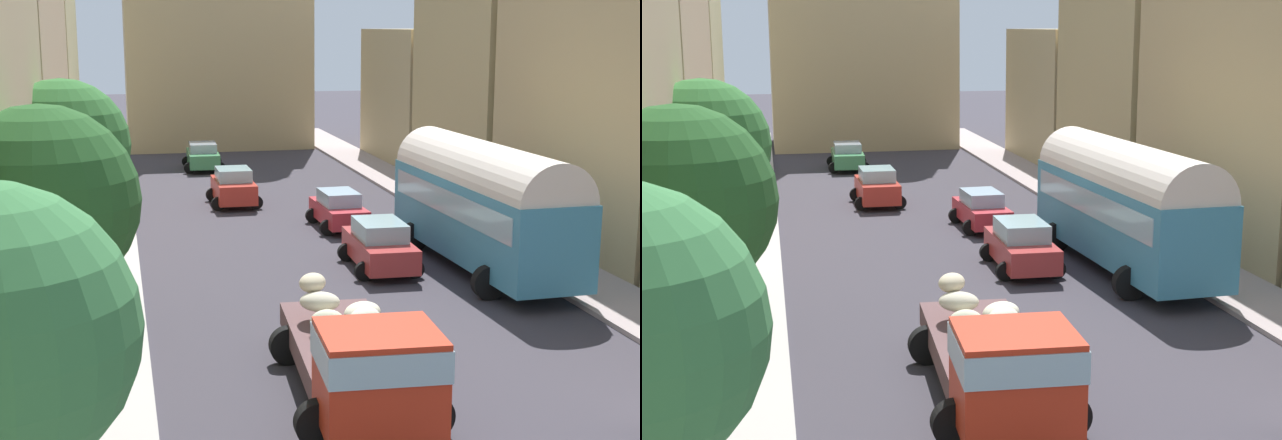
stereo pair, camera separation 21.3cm
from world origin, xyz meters
TOP-DOWN VIEW (x-y plane):
  - ground_plane at (0.00, 27.00)m, footprint 154.00×154.00m
  - sidewalk_left at (-7.25, 27.00)m, footprint 2.50×70.00m
  - sidewalk_right at (7.25, 27.00)m, footprint 2.50×70.00m
  - building_left_3 at (-11.00, 41.60)m, footprint 5.51×11.80m
  - building_right_2 at (11.25, 22.78)m, footprint 5.51×11.15m
  - building_right_3 at (10.61, 34.01)m, footprint 4.65×10.05m
  - building_right_4 at (11.25, 44.48)m, footprint 5.51×10.04m
  - distant_church at (0.00, 54.33)m, footprint 11.71×7.61m
  - parked_bus_1 at (4.85, 20.32)m, footprint 3.60×10.05m
  - cargo_truck_0 at (-1.89, 10.14)m, footprint 3.35×7.49m
  - car_0 at (-1.61, 33.15)m, footprint 2.26×3.65m
  - car_1 at (-1.97, 43.82)m, footprint 2.29×4.02m
  - car_2 at (1.65, 21.12)m, footprint 2.31×4.11m
  - car_3 at (1.82, 27.53)m, footprint 2.18×3.81m
  - pedestrian_2 at (-7.30, 23.17)m, footprint 0.31×0.31m
  - roadside_tree_1 at (-7.90, 10.04)m, footprint 3.55×3.55m
  - roadside_tree_2 at (-7.90, 17.40)m, footprint 3.45×3.45m

SIDE VIEW (x-z plane):
  - ground_plane at x=0.00m, z-range 0.00..0.00m
  - sidewalk_left at x=-7.25m, z-range 0.00..0.14m
  - sidewalk_right at x=7.25m, z-range 0.00..0.14m
  - car_3 at x=1.82m, z-range 0.00..1.49m
  - car_1 at x=-1.97m, z-range 0.01..1.51m
  - car_2 at x=1.65m, z-range 0.00..1.62m
  - car_0 at x=-1.61m, z-range 0.00..1.65m
  - pedestrian_2 at x=-7.30m, z-range 0.15..1.97m
  - cargo_truck_0 at x=-1.89m, z-range 0.05..2.37m
  - parked_bus_1 at x=4.85m, z-range 0.22..4.42m
  - building_right_4 at x=11.25m, z-range 0.00..7.62m
  - roadside_tree_1 at x=-7.90m, z-range 1.44..7.89m
  - roadside_tree_2 at x=-7.90m, z-range 1.49..8.00m
  - building_right_2 at x=11.25m, z-range 0.00..10.19m
  - building_left_3 at x=-11.00m, z-range 0.02..14.16m
  - distant_church at x=0.00m, z-range -3.01..17.28m
  - building_right_3 at x=10.61m, z-range 0.02..14.27m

